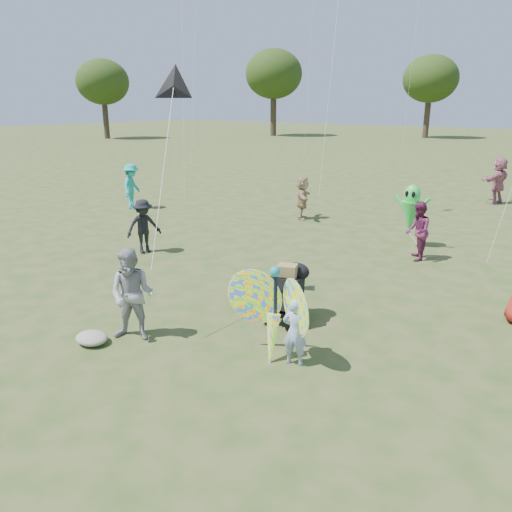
# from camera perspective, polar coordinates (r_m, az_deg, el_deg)

# --- Properties ---
(ground) EXTENTS (160.00, 160.00, 0.00)m
(ground) POSITION_cam_1_polar(r_m,az_deg,el_deg) (8.57, -4.99, -9.68)
(ground) COLOR #51592B
(ground) RESTS_ON ground
(child_girl) EXTENTS (0.45, 0.35, 1.07)m
(child_girl) POSITION_cam_1_polar(r_m,az_deg,el_deg) (7.65, 4.47, -8.64)
(child_girl) COLOR #95ABD4
(child_girl) RESTS_ON ground
(adult_man) EXTENTS (0.96, 0.89, 1.59)m
(adult_man) POSITION_cam_1_polar(r_m,az_deg,el_deg) (8.57, -13.97, -4.34)
(adult_man) COLOR #98989D
(adult_man) RESTS_ON ground
(grey_bag) EXTENTS (0.59, 0.48, 0.19)m
(grey_bag) POSITION_cam_1_polar(r_m,az_deg,el_deg) (8.88, -18.26, -8.89)
(grey_bag) COLOR gray
(grey_bag) RESTS_ON ground
(crowd_b) EXTENTS (0.85, 1.06, 1.43)m
(crowd_b) POSITION_cam_1_polar(r_m,az_deg,el_deg) (13.56, -12.73, 3.34)
(crowd_b) COLOR black
(crowd_b) RESTS_ON ground
(crowd_d) EXTENTS (1.01, 1.40, 1.46)m
(crowd_d) POSITION_cam_1_polar(r_m,az_deg,el_deg) (17.24, 5.34, 6.63)
(crowd_d) COLOR tan
(crowd_d) RESTS_ON ground
(crowd_e) EXTENTS (0.81, 0.89, 1.50)m
(crowd_e) POSITION_cam_1_polar(r_m,az_deg,el_deg) (13.23, 17.98, 2.71)
(crowd_e) COLOR #672249
(crowd_e) RESTS_ON ground
(crowd_i) EXTENTS (1.05, 1.25, 1.68)m
(crowd_i) POSITION_cam_1_polar(r_m,az_deg,el_deg) (19.43, -14.00, 7.73)
(crowd_i) COLOR #1FA9A1
(crowd_i) RESTS_ON ground
(crowd_j) EXTENTS (0.99, 1.78, 1.83)m
(crowd_j) POSITION_cam_1_polar(r_m,az_deg,el_deg) (22.02, 25.94, 7.78)
(crowd_j) COLOR #B5677F
(crowd_j) RESTS_ON ground
(jogging_stroller) EXTENTS (0.73, 1.13, 1.09)m
(jogging_stroller) POSITION_cam_1_polar(r_m,az_deg,el_deg) (9.13, 3.87, -3.71)
(jogging_stroller) COLOR black
(jogging_stroller) RESTS_ON ground
(butterfly_kite) EXTENTS (1.74, 0.75, 1.70)m
(butterfly_kite) POSITION_cam_1_polar(r_m,az_deg,el_deg) (7.74, 2.04, -6.61)
(butterfly_kite) COLOR red
(butterfly_kite) RESTS_ON ground
(delta_kite_rig) EXTENTS (1.50, 2.03, 3.27)m
(delta_kite_rig) POSITION_cam_1_polar(r_m,az_deg,el_deg) (9.67, -9.42, 18.40)
(delta_kite_rig) COLOR black
(delta_kite_rig) RESTS_ON ground
(alien_kite) EXTENTS (1.12, 0.69, 1.74)m
(alien_kite) POSITION_cam_1_polar(r_m,az_deg,el_deg) (14.36, 17.26, 4.78)
(alien_kite) COLOR #31D249
(alien_kite) RESTS_ON ground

